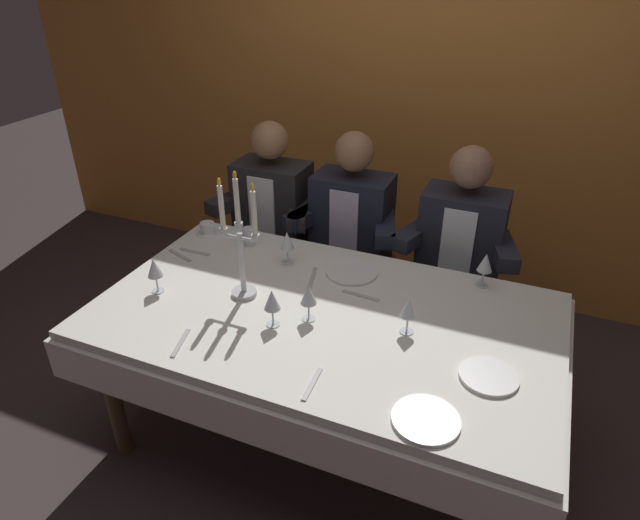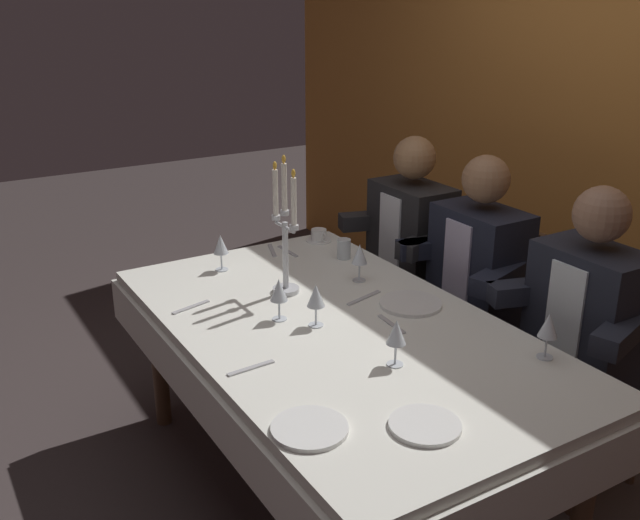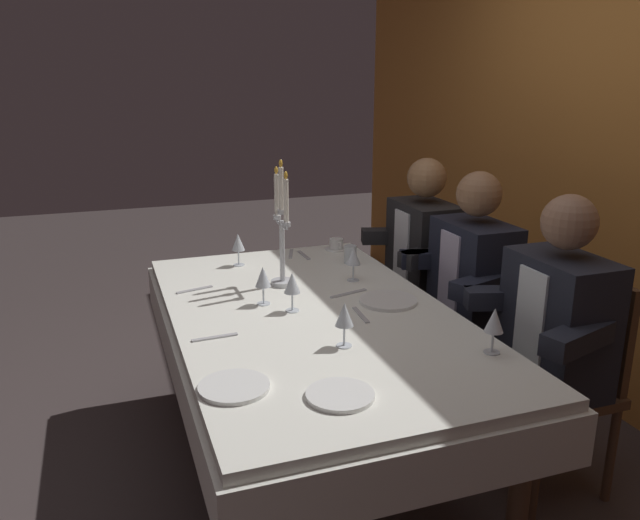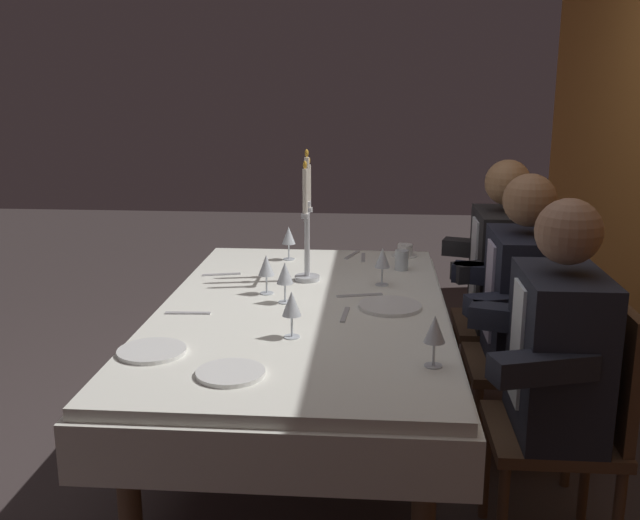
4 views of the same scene
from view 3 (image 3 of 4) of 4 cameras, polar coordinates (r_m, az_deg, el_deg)
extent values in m
plane|color=#3E3434|center=(2.91, -0.67, -18.41)|extent=(12.00, 12.00, 0.00)
cube|color=white|center=(2.57, -0.72, -5.13)|extent=(1.90, 1.10, 0.04)
cube|color=white|center=(2.61, -0.71, -7.38)|extent=(1.94, 1.14, 0.18)
cylinder|color=brown|center=(3.38, -12.29, -6.83)|extent=(0.07, 0.07, 0.70)
cylinder|color=brown|center=(3.57, 1.57, -5.14)|extent=(0.07, 0.07, 0.70)
cylinder|color=brown|center=(2.28, 17.58, -19.64)|extent=(0.07, 0.07, 0.70)
cylinder|color=silver|center=(2.88, -3.39, -2.05)|extent=(0.11, 0.11, 0.02)
cylinder|color=silver|center=(2.84, -3.44, 0.82)|extent=(0.02, 0.02, 0.28)
cylinder|color=silver|center=(2.80, -3.50, 4.38)|extent=(0.04, 0.04, 0.02)
cylinder|color=white|center=(2.78, -3.54, 6.46)|extent=(0.02, 0.02, 0.19)
ellipsoid|color=yellow|center=(2.76, -3.58, 8.72)|extent=(0.02, 0.02, 0.03)
cylinder|color=silver|center=(2.77, -3.27, 3.01)|extent=(0.07, 0.01, 0.01)
cylinder|color=silver|center=(2.73, -3.05, 3.24)|extent=(0.04, 0.04, 0.02)
cylinder|color=white|center=(2.71, -3.09, 5.37)|extent=(0.02, 0.02, 0.19)
ellipsoid|color=yellow|center=(2.69, -3.12, 7.67)|extent=(0.02, 0.02, 0.03)
cylinder|color=silver|center=(2.84, -3.69, 3.34)|extent=(0.07, 0.01, 0.01)
cylinder|color=silver|center=(2.87, -3.90, 3.89)|extent=(0.04, 0.04, 0.02)
cylinder|color=white|center=(2.85, -3.94, 5.92)|extent=(0.02, 0.02, 0.19)
ellipsoid|color=yellow|center=(2.84, -3.99, 8.11)|extent=(0.02, 0.02, 0.03)
cylinder|color=white|center=(1.92, 1.83, -12.12)|extent=(0.21, 0.21, 0.01)
cylinder|color=white|center=(1.98, -7.79, -11.30)|extent=(0.22, 0.22, 0.01)
cylinder|color=white|center=(2.68, 6.21, -3.69)|extent=(0.24, 0.24, 0.01)
cylinder|color=silver|center=(2.25, 2.10, -7.77)|extent=(0.06, 0.06, 0.00)
cylinder|color=silver|center=(2.24, 2.12, -6.84)|extent=(0.01, 0.01, 0.07)
cone|color=silver|center=(2.20, 2.14, -4.94)|extent=(0.07, 0.07, 0.08)
cylinder|color=#E0D172|center=(2.21, 2.13, -5.53)|extent=(0.04, 0.04, 0.03)
cylinder|color=silver|center=(3.19, -7.35, -0.44)|extent=(0.06, 0.06, 0.00)
cylinder|color=silver|center=(3.18, -7.38, 0.24)|extent=(0.01, 0.01, 0.07)
cone|color=silver|center=(3.16, -7.43, 1.63)|extent=(0.07, 0.07, 0.08)
cylinder|color=#E0D172|center=(3.17, -7.41, 1.21)|extent=(0.04, 0.04, 0.03)
cylinder|color=silver|center=(2.57, -2.51, -4.59)|extent=(0.06, 0.06, 0.00)
cylinder|color=silver|center=(2.56, -2.52, -3.76)|extent=(0.01, 0.01, 0.07)
cone|color=silver|center=(2.53, -2.54, -2.06)|extent=(0.07, 0.07, 0.08)
cylinder|color=silver|center=(2.94, 3.02, -1.83)|extent=(0.06, 0.06, 0.00)
cylinder|color=silver|center=(2.93, 3.03, -1.09)|extent=(0.01, 0.01, 0.07)
cone|color=silver|center=(2.91, 3.05, 0.41)|extent=(0.07, 0.07, 0.08)
cylinder|color=#E0D172|center=(2.91, 3.04, -0.05)|extent=(0.04, 0.04, 0.03)
cylinder|color=silver|center=(2.65, -5.12, -3.95)|extent=(0.06, 0.06, 0.00)
cylinder|color=silver|center=(2.64, -5.14, -3.15)|extent=(0.01, 0.01, 0.07)
cone|color=silver|center=(2.61, -5.19, -1.50)|extent=(0.07, 0.07, 0.08)
cylinder|color=maroon|center=(2.62, -5.18, -2.01)|extent=(0.04, 0.04, 0.03)
cylinder|color=silver|center=(2.28, 15.28, -8.05)|extent=(0.06, 0.06, 0.00)
cylinder|color=silver|center=(2.26, 15.36, -7.14)|extent=(0.01, 0.01, 0.07)
cone|color=silver|center=(2.23, 15.51, -5.26)|extent=(0.07, 0.07, 0.08)
cylinder|color=silver|center=(3.19, 2.76, 0.50)|extent=(0.06, 0.06, 0.09)
cylinder|color=white|center=(3.45, 1.48, 1.00)|extent=(0.12, 0.12, 0.01)
cylinder|color=white|center=(3.44, 1.49, 1.49)|extent=(0.08, 0.08, 0.05)
torus|color=white|center=(3.40, 1.79, 1.33)|extent=(0.04, 0.01, 0.04)
cube|color=#B7B7BC|center=(2.35, -9.51, -6.93)|extent=(0.03, 0.17, 0.01)
cube|color=#B7B7BC|center=(3.36, -2.65, 0.57)|extent=(0.17, 0.07, 0.01)
cube|color=#B7B7BC|center=(2.86, -11.27, -2.65)|extent=(0.06, 0.17, 0.01)
cube|color=#B7B7BC|center=(2.53, 3.71, -4.98)|extent=(0.17, 0.03, 0.01)
cube|color=#B7B7BC|center=(2.76, 2.60, -3.05)|extent=(0.07, 0.19, 0.01)
cube|color=#B7B7BC|center=(3.33, -1.47, 0.44)|extent=(0.17, 0.02, 0.01)
cylinder|color=brown|center=(3.75, 5.21, -6.38)|extent=(0.04, 0.04, 0.42)
cylinder|color=brown|center=(3.46, 7.70, -8.55)|extent=(0.04, 0.04, 0.42)
cylinder|color=brown|center=(3.91, 10.04, -5.62)|extent=(0.04, 0.04, 0.42)
cylinder|color=brown|center=(3.62, 12.83, -7.61)|extent=(0.04, 0.04, 0.42)
cube|color=brown|center=(3.59, 9.11, -3.63)|extent=(0.42, 0.42, 0.04)
cube|color=brown|center=(3.61, 11.94, 0.32)|extent=(0.38, 0.04, 0.44)
cube|color=black|center=(3.51, 9.32, 0.82)|extent=(0.42, 0.26, 0.54)
cube|color=white|center=(3.44, 7.37, 1.10)|extent=(0.16, 0.01, 0.40)
sphere|color=#9E714A|center=(3.42, 9.64, 7.36)|extent=(0.21, 0.21, 0.21)
cube|color=black|center=(3.64, 6.32, 2.18)|extent=(0.19, 0.34, 0.08)
cube|color=black|center=(3.26, 9.64, 0.34)|extent=(0.19, 0.34, 0.08)
cylinder|color=brown|center=(3.35, 8.76, -9.46)|extent=(0.04, 0.04, 0.42)
cylinder|color=brown|center=(3.07, 11.96, -12.16)|extent=(0.04, 0.04, 0.42)
cylinder|color=brown|center=(3.52, 14.00, -8.43)|extent=(0.04, 0.04, 0.42)
cylinder|color=brown|center=(3.26, 17.49, -10.84)|extent=(0.04, 0.04, 0.42)
cube|color=brown|center=(3.20, 13.32, -6.49)|extent=(0.42, 0.42, 0.04)
cube|color=brown|center=(3.22, 16.46, -2.02)|extent=(0.38, 0.04, 0.44)
cube|color=black|center=(3.10, 13.68, -1.55)|extent=(0.42, 0.26, 0.54)
cube|color=#BBB3D0|center=(3.02, 11.56, -1.29)|extent=(0.16, 0.01, 0.40)
sphere|color=#966A49|center=(3.00, 14.20, 5.82)|extent=(0.21, 0.21, 0.21)
cube|color=black|center=(3.22, 10.12, 0.08)|extent=(0.19, 0.34, 0.08)
cube|color=black|center=(2.86, 14.41, -2.29)|extent=(0.19, 0.34, 0.08)
cylinder|color=brown|center=(2.90, 14.50, -14.24)|extent=(0.04, 0.04, 0.42)
cylinder|color=brown|center=(2.66, 18.96, -17.74)|extent=(0.04, 0.04, 0.42)
cylinder|color=brown|center=(3.10, 20.20, -12.67)|extent=(0.04, 0.04, 0.42)
cylinder|color=brown|center=(2.87, 24.86, -15.67)|extent=(0.04, 0.04, 0.42)
cube|color=brown|center=(2.76, 20.10, -10.93)|extent=(0.42, 0.42, 0.04)
cube|color=brown|center=(2.79, 23.64, -5.68)|extent=(0.38, 0.04, 0.44)
cube|color=#1F222D|center=(2.65, 20.72, -5.33)|extent=(0.42, 0.26, 0.54)
cube|color=white|center=(2.56, 18.45, -5.17)|extent=(0.16, 0.01, 0.40)
sphere|color=#946A51|center=(2.53, 21.65, 3.21)|extent=(0.21, 0.21, 0.21)
cube|color=#1F222D|center=(2.74, 16.28, -3.31)|extent=(0.19, 0.34, 0.08)
cube|color=#1F222D|center=(2.42, 22.29, -6.56)|extent=(0.19, 0.34, 0.08)
camera|label=1|loc=(1.86, -55.37, 21.81)|focal=30.64mm
camera|label=2|loc=(0.63, -93.15, 22.04)|focal=40.48mm
camera|label=4|loc=(1.12, 91.25, -4.12)|focal=40.69mm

